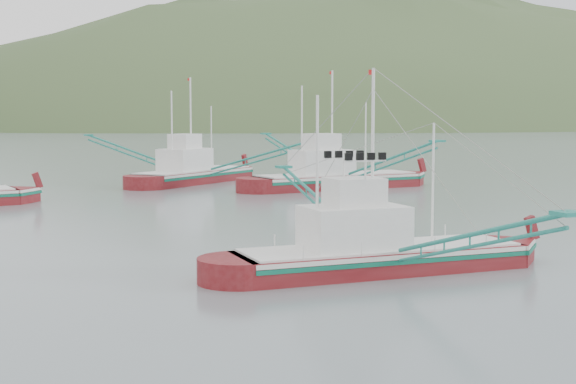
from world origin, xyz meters
name	(u,v)px	position (x,y,z in m)	size (l,w,h in m)	color
ground	(343,284)	(0.00, 0.00, 0.00)	(1200.00, 1200.00, 0.00)	slate
main_boat	(376,241)	(2.46, 1.86, 1.35)	(12.89, 23.34, 9.44)	maroon
bg_boat_right	(335,170)	(17.75, 38.89, 1.77)	(16.43, 28.94, 11.76)	maroon
bg_boat_far	(194,159)	(7.21, 49.90, 2.44)	(22.02, 24.45, 11.38)	maroon
headland_right	(390,126)	(240.00, 430.00, 0.00)	(684.00, 432.00, 306.00)	#3E552C
ridge_distant	(36,126)	(30.00, 560.00, 0.00)	(960.00, 400.00, 240.00)	slate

